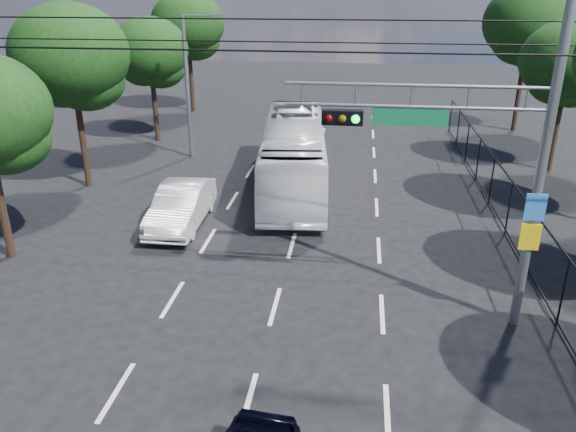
# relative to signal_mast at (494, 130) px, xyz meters

# --- Properties ---
(lane_markings) EXTENTS (6.12, 38.00, 0.01)m
(lane_markings) POSITION_rel_signal_mast_xyz_m (-5.28, 6.01, -5.24)
(lane_markings) COLOR beige
(lane_markings) RESTS_ON ground
(signal_mast) EXTENTS (6.43, 0.39, 9.50)m
(signal_mast) POSITION_rel_signal_mast_xyz_m (0.00, 0.00, 0.00)
(signal_mast) COLOR slate
(signal_mast) RESTS_ON ground
(streetlight_left) EXTENTS (2.09, 0.22, 7.08)m
(streetlight_left) POSITION_rel_signal_mast_xyz_m (-11.62, 14.01, -1.30)
(streetlight_left) COLOR slate
(streetlight_left) RESTS_ON ground
(utility_wires) EXTENTS (22.00, 5.04, 0.74)m
(utility_wires) POSITION_rel_signal_mast_xyz_m (-5.28, 0.84, 1.99)
(utility_wires) COLOR black
(utility_wires) RESTS_ON ground
(fence_right) EXTENTS (0.06, 34.03, 2.00)m
(fence_right) POSITION_rel_signal_mast_xyz_m (2.32, 4.18, -4.21)
(fence_right) COLOR black
(fence_right) RESTS_ON ground
(tree_right_d) EXTENTS (4.32, 4.32, 7.02)m
(tree_right_d) POSITION_rel_signal_mast_xyz_m (6.13, 14.03, -0.39)
(tree_right_d) COLOR black
(tree_right_d) RESTS_ON ground
(tree_right_e) EXTENTS (5.28, 5.28, 8.58)m
(tree_right_e) POSITION_rel_signal_mast_xyz_m (6.33, 22.03, 0.69)
(tree_right_e) COLOR black
(tree_right_e) RESTS_ON ground
(tree_left_c) EXTENTS (4.80, 4.80, 7.80)m
(tree_left_c) POSITION_rel_signal_mast_xyz_m (-15.07, 9.03, 0.15)
(tree_left_c) COLOR black
(tree_left_c) RESTS_ON ground
(tree_left_d) EXTENTS (4.20, 4.20, 6.83)m
(tree_left_d) POSITION_rel_signal_mast_xyz_m (-14.67, 17.03, -0.52)
(tree_left_d) COLOR black
(tree_left_d) RESTS_ON ground
(tree_left_e) EXTENTS (4.92, 4.92, 7.99)m
(tree_left_e) POSITION_rel_signal_mast_xyz_m (-14.87, 25.03, 0.29)
(tree_left_e) COLOR black
(tree_left_e) RESTS_ON ground
(white_bus) EXTENTS (3.64, 11.14, 3.05)m
(white_bus) POSITION_rel_signal_mast_xyz_m (-5.93, 9.97, -3.72)
(white_bus) COLOR white
(white_bus) RESTS_ON ground
(white_van) EXTENTS (1.71, 4.68, 1.53)m
(white_van) POSITION_rel_signal_mast_xyz_m (-9.61, 5.31, -4.48)
(white_van) COLOR silver
(white_van) RESTS_ON ground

